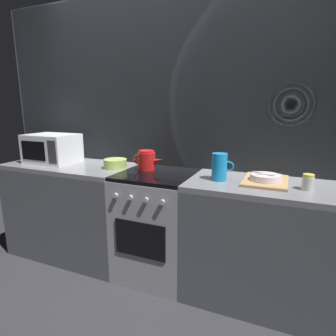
# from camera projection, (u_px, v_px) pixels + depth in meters

# --- Properties ---
(ground_plane) EXTENTS (8.00, 8.00, 0.00)m
(ground_plane) POSITION_uv_depth(u_px,v_px,m) (158.00, 272.00, 2.49)
(ground_plane) COLOR #2D2D33
(back_wall) EXTENTS (3.60, 0.05, 2.40)m
(back_wall) POSITION_uv_depth(u_px,v_px,m) (172.00, 132.00, 2.52)
(back_wall) COLOR gray
(back_wall) RESTS_ON ground_plane
(counter_left) EXTENTS (1.20, 0.60, 0.90)m
(counter_left) POSITION_uv_depth(u_px,v_px,m) (73.00, 209.00, 2.74)
(counter_left) COLOR #515459
(counter_left) RESTS_ON ground_plane
(stove_unit) EXTENTS (0.60, 0.63, 0.90)m
(stove_unit) POSITION_uv_depth(u_px,v_px,m) (157.00, 224.00, 2.39)
(stove_unit) COLOR #9E9EA3
(stove_unit) RESTS_ON ground_plane
(counter_right) EXTENTS (1.20, 0.60, 0.90)m
(counter_right) POSITION_uv_depth(u_px,v_px,m) (269.00, 244.00, 2.05)
(counter_right) COLOR #515459
(counter_right) RESTS_ON ground_plane
(microwave) EXTENTS (0.46, 0.35, 0.27)m
(microwave) POSITION_uv_depth(u_px,v_px,m) (52.00, 148.00, 2.69)
(microwave) COLOR white
(microwave) RESTS_ON counter_left
(kettle) EXTENTS (0.28, 0.15, 0.17)m
(kettle) POSITION_uv_depth(u_px,v_px,m) (147.00, 160.00, 2.39)
(kettle) COLOR red
(kettle) RESTS_ON stove_unit
(mixing_bowl) EXTENTS (0.20, 0.20, 0.08)m
(mixing_bowl) POSITION_uv_depth(u_px,v_px,m) (115.00, 164.00, 2.46)
(mixing_bowl) COLOR #B7D166
(mixing_bowl) RESTS_ON counter_left
(pitcher) EXTENTS (0.16, 0.11, 0.20)m
(pitcher) POSITION_uv_depth(u_px,v_px,m) (220.00, 167.00, 2.05)
(pitcher) COLOR #198CD8
(pitcher) RESTS_ON counter_right
(dish_pile) EXTENTS (0.30, 0.40, 0.07)m
(dish_pile) POSITION_uv_depth(u_px,v_px,m) (266.00, 179.00, 2.01)
(dish_pile) COLOR tan
(dish_pile) RESTS_ON counter_right
(spice_jar) EXTENTS (0.08, 0.08, 0.10)m
(spice_jar) POSITION_uv_depth(u_px,v_px,m) (308.00, 182.00, 1.83)
(spice_jar) COLOR silver
(spice_jar) RESTS_ON counter_right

